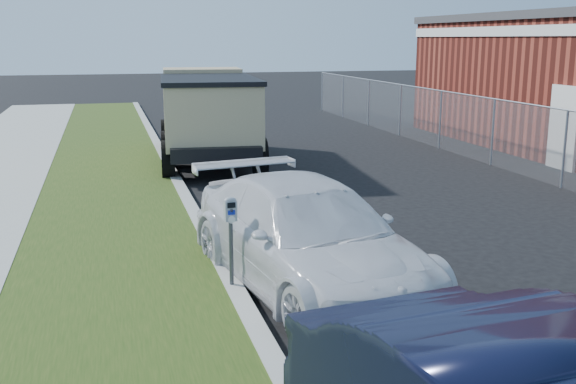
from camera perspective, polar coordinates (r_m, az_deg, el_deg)
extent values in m
plane|color=black|center=(10.53, 8.86, -6.04)|extent=(120.00, 120.00, 0.00)
cube|color=gray|center=(11.66, -7.01, -3.72)|extent=(0.25, 50.00, 0.15)
cube|color=#233D10|center=(11.56, -14.90, -4.27)|extent=(3.00, 50.00, 0.13)
plane|color=slate|center=(19.17, 16.95, 4.85)|extent=(0.00, 30.00, 30.00)
cylinder|color=gray|center=(19.07, 17.13, 7.53)|extent=(0.04, 30.00, 0.04)
cylinder|color=gray|center=(16.73, 22.37, 3.35)|extent=(0.06, 0.06, 1.80)
cylinder|color=gray|center=(19.17, 16.95, 4.85)|extent=(0.06, 0.06, 1.80)
cylinder|color=gray|center=(21.74, 12.78, 5.98)|extent=(0.06, 0.06, 1.80)
cylinder|color=gray|center=(24.42, 9.49, 6.84)|extent=(0.06, 0.06, 1.80)
cylinder|color=gray|center=(27.16, 6.85, 7.52)|extent=(0.06, 0.06, 1.80)
cylinder|color=gray|center=(29.95, 4.69, 8.06)|extent=(0.06, 0.06, 1.80)
cylinder|color=gray|center=(32.78, 2.89, 8.49)|extent=(0.06, 0.06, 1.80)
cube|color=silver|center=(20.65, 19.53, 12.74)|extent=(0.06, 14.00, 0.30)
cube|color=silver|center=(19.15, 22.27, 5.05)|extent=(0.08, 1.10, 2.20)
cylinder|color=#3F4247|center=(9.06, -4.83, -5.30)|extent=(0.06, 0.06, 0.90)
cube|color=gray|center=(8.89, -4.90, -1.60)|extent=(0.17, 0.12, 0.27)
ellipsoid|color=gray|center=(8.86, -4.92, -0.76)|extent=(0.18, 0.13, 0.10)
cube|color=black|center=(8.81, -4.81, -1.12)|extent=(0.11, 0.02, 0.07)
cube|color=#0D1D92|center=(8.84, -4.80, -1.74)|extent=(0.10, 0.01, 0.06)
cylinder|color=silver|center=(8.86, -4.79, -2.36)|extent=(0.10, 0.01, 0.10)
cube|color=#3F4247|center=(8.83, -4.80, -1.57)|extent=(0.04, 0.01, 0.05)
imported|color=silver|center=(9.31, 1.65, -3.70)|extent=(2.88, 5.32, 1.46)
cube|color=black|center=(18.89, -6.78, 4.64)|extent=(2.67, 6.44, 0.34)
cube|color=tan|center=(21.04, -7.25, 7.68)|extent=(2.44, 1.95, 1.96)
cube|color=black|center=(21.00, -7.28, 8.74)|extent=(2.48, 1.97, 0.59)
cube|color=tan|center=(18.01, -6.68, 6.84)|extent=(2.69, 4.30, 1.57)
cube|color=black|center=(17.95, -6.74, 9.43)|extent=(2.79, 4.41, 0.12)
cube|color=black|center=(22.06, -7.33, 5.60)|extent=(2.36, 0.34, 0.29)
cylinder|color=black|center=(21.02, -10.24, 4.74)|extent=(0.39, 1.00, 0.98)
cylinder|color=black|center=(21.15, -4.09, 4.96)|extent=(0.39, 1.00, 0.98)
cylinder|color=black|center=(18.40, -10.17, 3.61)|extent=(0.39, 1.00, 0.98)
cylinder|color=black|center=(18.54, -3.17, 3.86)|extent=(0.39, 1.00, 0.98)
cylinder|color=black|center=(16.66, -10.11, 2.66)|extent=(0.39, 1.00, 0.98)
cylinder|color=black|center=(16.82, -2.39, 2.94)|extent=(0.39, 1.00, 0.98)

